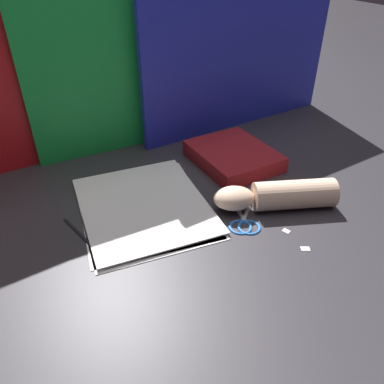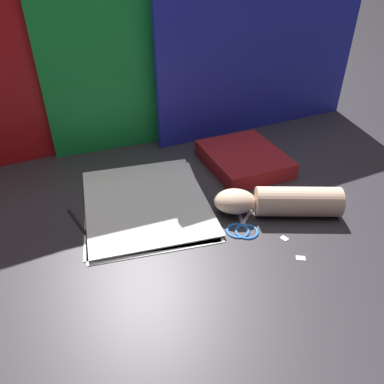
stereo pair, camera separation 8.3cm
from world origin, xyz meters
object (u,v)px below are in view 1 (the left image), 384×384
object	(u,v)px
book_closed	(233,156)
scissors	(244,220)
hand_forearm	(277,195)
paper_stack	(144,206)

from	to	relation	value
book_closed	scissors	size ratio (longest dim) A/B	1.58
book_closed	scissors	bearing A→B (deg)	-113.49
scissors	hand_forearm	xyz separation A→B (m)	(0.09, 0.02, 0.03)
scissors	hand_forearm	world-z (taller)	hand_forearm
hand_forearm	scissors	bearing A→B (deg)	-170.73
paper_stack	scissors	xyz separation A→B (m)	(0.19, -0.14, -0.00)
paper_stack	scissors	size ratio (longest dim) A/B	2.31
paper_stack	book_closed	distance (m)	0.31
book_closed	scissors	world-z (taller)	book_closed
book_closed	hand_forearm	distance (m)	0.23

